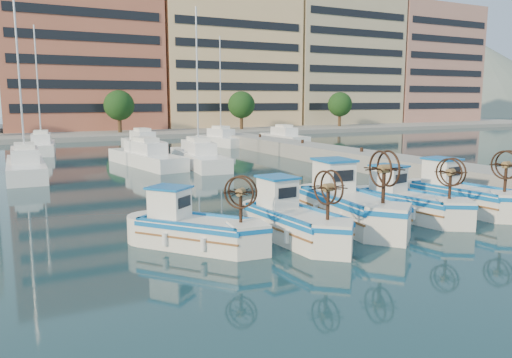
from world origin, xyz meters
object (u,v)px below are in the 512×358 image
object	(u,v)px
fishing_boat_e	(461,193)
fishing_boat_a	(194,227)
fishing_boat_c	(349,203)
fishing_boat_b	(293,219)
fishing_boat_d	(408,200)

from	to	relation	value
fishing_boat_e	fishing_boat_a	bearing A→B (deg)	172.97
fishing_boat_a	fishing_boat_e	bearing A→B (deg)	-39.49
fishing_boat_a	fishing_boat_c	size ratio (longest dim) A/B	0.79
fishing_boat_a	fishing_boat_c	world-z (taller)	fishing_boat_c
fishing_boat_e	fishing_boat_b	bearing A→B (deg)	177.19
fishing_boat_c	fishing_boat_b	bearing A→B (deg)	-160.03
fishing_boat_b	fishing_boat_d	size ratio (longest dim) A/B	0.99
fishing_boat_a	fishing_boat_b	bearing A→B (deg)	-50.38
fishing_boat_a	fishing_boat_c	xyz separation A→B (m)	(6.49, 0.15, 0.17)
fishing_boat_d	fishing_boat_b	bearing A→B (deg)	174.44
fishing_boat_c	fishing_boat_d	distance (m)	2.92
fishing_boat_c	fishing_boat_e	xyz separation A→B (m)	(5.96, -0.24, -0.08)
fishing_boat_b	fishing_boat_c	xyz separation A→B (m)	(3.05, 0.84, 0.13)
fishing_boat_d	fishing_boat_e	world-z (taller)	fishing_boat_e
fishing_boat_b	fishing_boat_e	bearing A→B (deg)	-1.02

